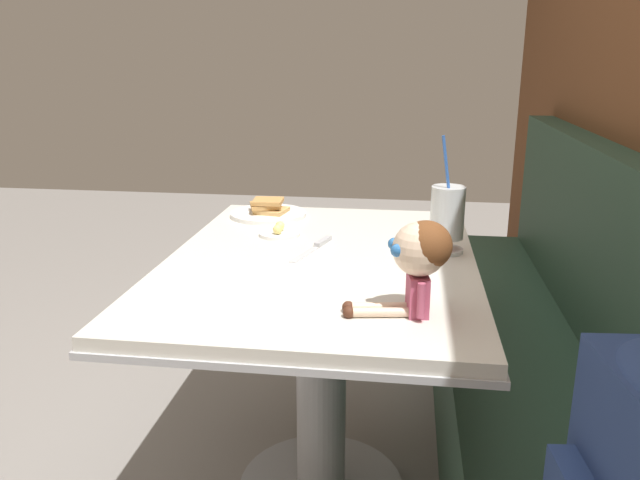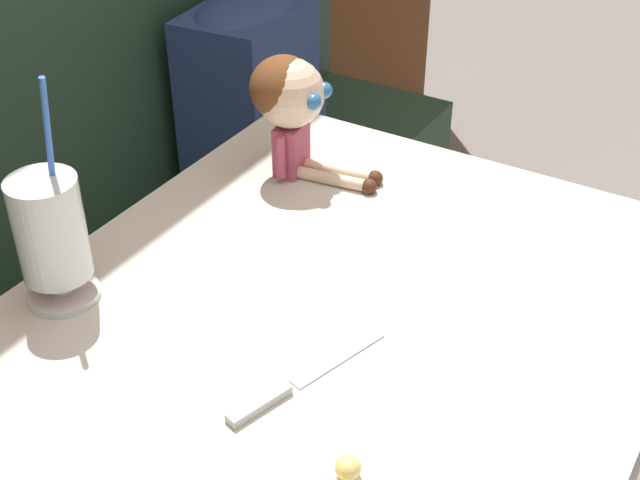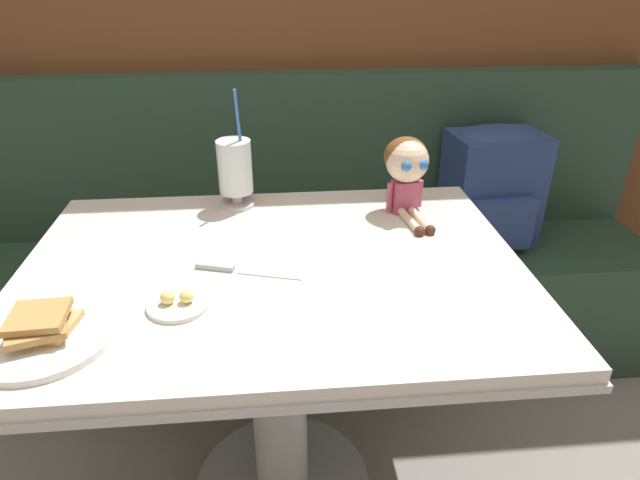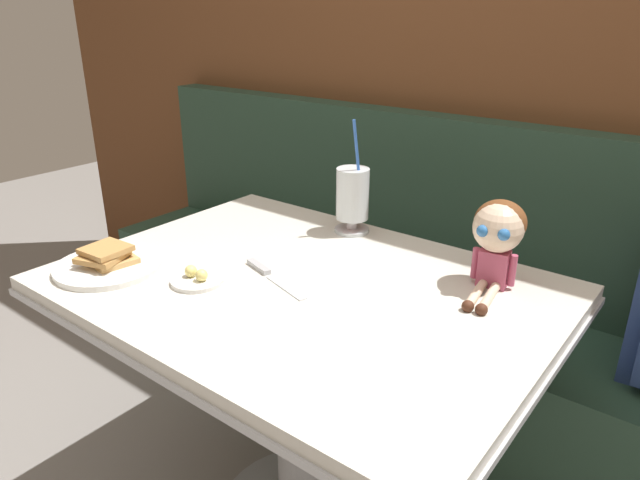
{
  "view_description": "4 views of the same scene",
  "coord_description": "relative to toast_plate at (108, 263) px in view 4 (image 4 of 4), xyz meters",
  "views": [
    {
      "loc": [
        1.55,
        0.39,
        1.25
      ],
      "look_at": [
        0.1,
        0.19,
        0.82
      ],
      "focal_mm": 35.15,
      "sensor_mm": 36.0,
      "label": 1
    },
    {
      "loc": [
        -0.69,
        -0.26,
        1.46
      ],
      "look_at": [
        0.11,
        0.23,
        0.81
      ],
      "focal_mm": 48.8,
      "sensor_mm": 36.0,
      "label": 2
    },
    {
      "loc": [
        0.01,
        -0.87,
        1.35
      ],
      "look_at": [
        0.11,
        0.2,
        0.78
      ],
      "focal_mm": 30.9,
      "sensor_mm": 36.0,
      "label": 3
    },
    {
      "loc": [
        0.76,
        -0.72,
        1.32
      ],
      "look_at": [
        0.04,
        0.2,
        0.84
      ],
      "focal_mm": 32.3,
      "sensor_mm": 36.0,
      "label": 4
    }
  ],
  "objects": [
    {
      "name": "diner_table",
      "position": [
        0.41,
        0.23,
        -0.21
      ],
      "size": [
        1.11,
        0.81,
        0.74
      ],
      "color": "silver",
      "rests_on": "ground"
    },
    {
      "name": "butter_saucer",
      "position": [
        0.22,
        0.08,
        -0.01
      ],
      "size": [
        0.12,
        0.12,
        0.04
      ],
      "color": "white",
      "rests_on": "diner_table"
    },
    {
      "name": "booth_bench",
      "position": [
        0.41,
        0.86,
        -0.43
      ],
      "size": [
        2.6,
        0.48,
        1.0
      ],
      "color": "#233D2D",
      "rests_on": "ground"
    },
    {
      "name": "milkshake_glass",
      "position": [
        0.32,
        0.56,
        0.09
      ],
      "size": [
        0.1,
        0.1,
        0.32
      ],
      "color": "silver",
      "rests_on": "diner_table"
    },
    {
      "name": "butter_knife",
      "position": [
        0.31,
        0.21,
        -0.01
      ],
      "size": [
        0.23,
        0.09,
        0.01
      ],
      "color": "silver",
      "rests_on": "diner_table"
    },
    {
      "name": "toast_plate",
      "position": [
        0.0,
        0.0,
        0.0
      ],
      "size": [
        0.25,
        0.25,
        0.06
      ],
      "color": "white",
      "rests_on": "diner_table"
    },
    {
      "name": "wood_panel_wall",
      "position": [
        0.41,
        1.1,
        0.44
      ],
      "size": [
        4.4,
        0.08,
        2.4
      ],
      "primitive_type": "cube",
      "color": "brown",
      "rests_on": "ground"
    },
    {
      "name": "seated_doll",
      "position": [
        0.76,
        0.48,
        0.11
      ],
      "size": [
        0.13,
        0.23,
        0.2
      ],
      "color": "#B74C6B",
      "rests_on": "diner_table"
    }
  ]
}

